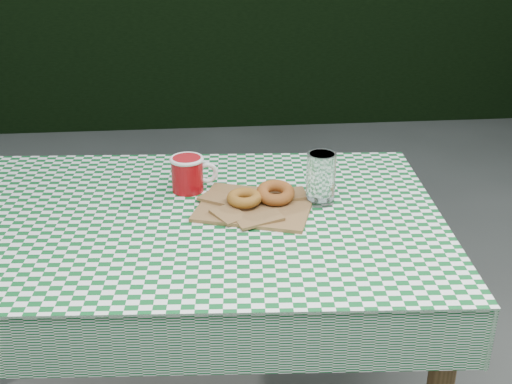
{
  "coord_description": "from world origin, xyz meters",
  "views": [
    {
      "loc": [
        0.11,
        -1.5,
        1.51
      ],
      "look_at": [
        0.26,
        0.05,
        0.79
      ],
      "focal_mm": 45.82,
      "sensor_mm": 36.0,
      "label": 1
    }
  ],
  "objects_px": {
    "table": "(199,337)",
    "drinking_glass": "(321,178)",
    "coffee_mug": "(187,174)",
    "paper_bag": "(255,206)"
  },
  "relations": [
    {
      "from": "coffee_mug",
      "to": "table",
      "type": "bearing_deg",
      "value": -89.65
    },
    {
      "from": "paper_bag",
      "to": "coffee_mug",
      "type": "distance_m",
      "value": 0.22
    },
    {
      "from": "table",
      "to": "drinking_glass",
      "type": "xyz_separation_m",
      "value": [
        0.34,
        0.05,
        0.45
      ]
    },
    {
      "from": "table",
      "to": "drinking_glass",
      "type": "height_order",
      "value": "drinking_glass"
    },
    {
      "from": "table",
      "to": "paper_bag",
      "type": "relative_size",
      "value": 4.36
    },
    {
      "from": "coffee_mug",
      "to": "drinking_glass",
      "type": "bearing_deg",
      "value": -21.32
    },
    {
      "from": "coffee_mug",
      "to": "drinking_glass",
      "type": "height_order",
      "value": "drinking_glass"
    },
    {
      "from": "table",
      "to": "paper_bag",
      "type": "xyz_separation_m",
      "value": [
        0.16,
        0.03,
        0.39
      ]
    },
    {
      "from": "table",
      "to": "coffee_mug",
      "type": "distance_m",
      "value": 0.46
    },
    {
      "from": "paper_bag",
      "to": "coffee_mug",
      "type": "relative_size",
      "value": 1.66
    }
  ]
}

